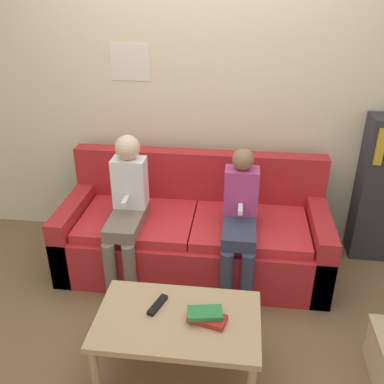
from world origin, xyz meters
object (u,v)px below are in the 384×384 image
bookshelf (382,189)px  couch (194,234)px  coffee_table (178,325)px  tv_remote (158,305)px  person_right (240,217)px  person_left (127,205)px

bookshelf → couch: bearing=-167.3°
couch → coffee_table: size_ratio=2.23×
coffee_table → bookshelf: (1.41, 1.40, 0.22)m
coffee_table → couch: bearing=91.9°
tv_remote → bookshelf: (1.53, 1.33, 0.17)m
person_right → bookshelf: (1.10, 0.53, 0.02)m
couch → person_left: 0.60m
couch → bookshelf: bearing=12.7°
coffee_table → person_left: (-0.50, 0.89, 0.24)m
tv_remote → person_left: bearing=134.3°
couch → coffee_table: 1.08m
person_right → bookshelf: size_ratio=0.88×
person_right → bookshelf: bookshelf is taller
couch → bookshelf: (1.44, 0.32, 0.32)m
couch → person_right: (0.35, -0.20, 0.29)m
couch → person_left: size_ratio=1.84×
couch → bookshelf: 1.51m
couch → person_right: bearing=-30.6°
person_right → tv_remote: (-0.44, -0.80, -0.14)m
couch → coffee_table: (0.04, -1.08, 0.09)m
tv_remote → person_right: bearing=80.7°
person_right → tv_remote: bearing=-118.7°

